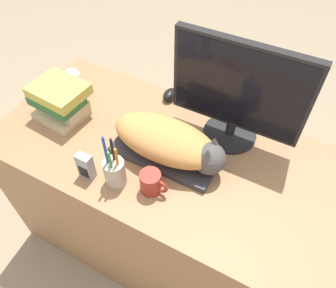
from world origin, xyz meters
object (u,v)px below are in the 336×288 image
object	(u,v)px
computer_mouse	(170,95)
phone	(86,166)
coffee_mug	(151,182)
pen_cup	(115,171)
keyboard	(165,153)
book_stack	(60,101)
cat	(171,142)
monitor	(238,92)
baseball	(72,76)

from	to	relation	value
computer_mouse	phone	xyz separation A→B (m)	(-0.06, -0.49, 0.03)
coffee_mug	pen_cup	world-z (taller)	pen_cup
keyboard	computer_mouse	xyz separation A→B (m)	(-0.13, 0.29, 0.01)
pen_cup	book_stack	xyz separation A→B (m)	(-0.37, 0.17, 0.02)
pen_cup	phone	world-z (taller)	pen_cup
keyboard	book_stack	distance (m)	0.47
cat	phone	distance (m)	0.30
monitor	baseball	size ratio (longest dim) A/B	6.36
pen_cup	phone	distance (m)	0.11
keyboard	cat	xyz separation A→B (m)	(0.02, -0.00, 0.07)
monitor	pen_cup	bearing A→B (deg)	-124.34
keyboard	book_stack	xyz separation A→B (m)	(-0.46, -0.01, 0.06)
computer_mouse	pen_cup	size ratio (longest dim) A/B	0.36
baseball	phone	distance (m)	0.53
cat	baseball	xyz separation A→B (m)	(-0.59, 0.18, -0.05)
cat	book_stack	bearing A→B (deg)	-179.03
cat	phone	xyz separation A→B (m)	(-0.22, -0.20, -0.03)
book_stack	phone	bearing A→B (deg)	-35.96
computer_mouse	phone	bearing A→B (deg)	-97.07
baseball	book_stack	bearing A→B (deg)	-61.41
cat	book_stack	distance (m)	0.49
coffee_mug	phone	size ratio (longest dim) A/B	0.97
coffee_mug	baseball	world-z (taller)	coffee_mug
monitor	baseball	world-z (taller)	monitor
cat	computer_mouse	distance (m)	0.33
keyboard	cat	distance (m)	0.08
pen_cup	coffee_mug	bearing A→B (deg)	13.28
coffee_mug	cat	bearing A→B (deg)	92.46
coffee_mug	book_stack	distance (m)	0.51
monitor	computer_mouse	distance (m)	0.37
keyboard	phone	world-z (taller)	phone
keyboard	monitor	world-z (taller)	monitor
pen_cup	keyboard	bearing A→B (deg)	62.85
baseball	phone	size ratio (longest dim) A/B	0.73
coffee_mug	book_stack	world-z (taller)	book_stack
keyboard	pen_cup	world-z (taller)	pen_cup
cat	monitor	distance (m)	0.28
phone	monitor	bearing A→B (deg)	48.19
coffee_mug	pen_cup	distance (m)	0.13
keyboard	cat	world-z (taller)	cat
cat	pen_cup	xyz separation A→B (m)	(-0.12, -0.18, -0.03)
cat	computer_mouse	size ratio (longest dim) A/B	5.21
monitor	coffee_mug	size ratio (longest dim) A/B	4.75
coffee_mug	phone	bearing A→B (deg)	-166.78
keyboard	coffee_mug	bearing A→B (deg)	-78.65
monitor	book_stack	world-z (taller)	monitor
computer_mouse	book_stack	distance (m)	0.45
pen_cup	cat	bearing A→B (deg)	57.17
cat	pen_cup	bearing A→B (deg)	-122.83
computer_mouse	cat	bearing A→B (deg)	-61.35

